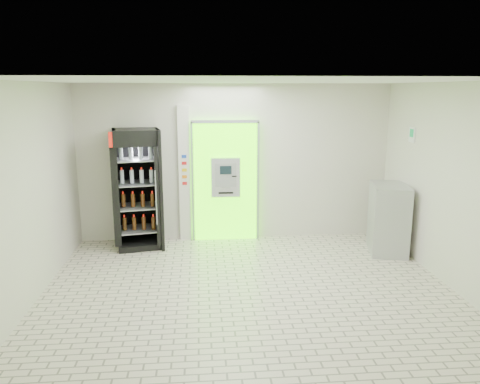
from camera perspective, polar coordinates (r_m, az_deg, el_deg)
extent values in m
plane|color=beige|center=(7.07, 1.02, -11.71)|extent=(6.00, 6.00, 0.00)
plane|color=beige|center=(9.05, -0.58, 3.59)|extent=(6.00, 0.00, 6.00)
plane|color=beige|center=(4.22, 4.61, -6.92)|extent=(6.00, 0.00, 6.00)
plane|color=beige|center=(6.97, -24.28, -0.21)|extent=(0.00, 5.00, 5.00)
plane|color=beige|center=(7.53, 24.42, 0.64)|extent=(0.00, 5.00, 5.00)
plane|color=white|center=(6.46, 1.12, 13.38)|extent=(6.00, 6.00, 0.00)
cube|color=#4BFF00|center=(9.03, -1.80, 1.31)|extent=(1.20, 0.12, 2.30)
cube|color=gray|center=(8.81, -1.83, 8.57)|extent=(1.28, 0.04, 0.06)
cube|color=gray|center=(8.95, -5.81, 1.15)|extent=(0.04, 0.04, 2.30)
cube|color=gray|center=(9.02, 2.22, 1.29)|extent=(0.04, 0.04, 2.30)
cube|color=black|center=(9.13, -1.13, -2.75)|extent=(0.62, 0.01, 0.67)
cube|color=black|center=(8.84, -4.03, 6.48)|extent=(0.22, 0.01, 0.18)
cube|color=#A9ABB0|center=(8.91, -1.77, 1.80)|extent=(0.55, 0.12, 0.75)
cube|color=black|center=(8.82, -1.75, 2.68)|extent=(0.22, 0.01, 0.16)
cube|color=gray|center=(8.87, -1.74, 0.90)|extent=(0.16, 0.01, 0.12)
cube|color=black|center=(8.85, -0.71, 1.93)|extent=(0.09, 0.01, 0.02)
cube|color=black|center=(8.90, -1.73, -0.11)|extent=(0.28, 0.01, 0.03)
cube|color=silver|center=(9.02, -6.77, 2.18)|extent=(0.22, 0.10, 2.60)
cube|color=#193FB2|center=(8.91, -6.84, 4.33)|extent=(0.09, 0.01, 0.06)
cube|color=red|center=(8.93, -6.82, 3.50)|extent=(0.09, 0.01, 0.06)
cube|color=yellow|center=(8.95, -6.80, 2.68)|extent=(0.09, 0.01, 0.06)
cube|color=orange|center=(8.97, -6.78, 1.86)|extent=(0.09, 0.01, 0.06)
cube|color=red|center=(9.00, -6.76, 1.05)|extent=(0.09, 0.01, 0.06)
cube|color=black|center=(8.80, -12.31, 0.37)|extent=(0.95, 0.89, 2.19)
cube|color=black|center=(9.14, -12.04, 0.83)|extent=(0.82, 0.21, 2.19)
cube|color=red|center=(8.29, -12.93, 6.30)|extent=(0.79, 0.16, 0.26)
cube|color=white|center=(8.29, -12.94, 6.30)|extent=(0.45, 0.09, 0.08)
cube|color=black|center=(9.07, -12.00, -6.08)|extent=(0.95, 0.89, 0.11)
cylinder|color=gray|center=(8.40, -10.20, -0.72)|extent=(0.03, 0.03, 0.99)
cube|color=gray|center=(8.99, -12.08, -4.42)|extent=(0.80, 0.75, 0.02)
cube|color=gray|center=(8.87, -12.21, -1.71)|extent=(0.80, 0.75, 0.02)
cube|color=gray|center=(8.78, -12.34, 1.07)|extent=(0.80, 0.75, 0.02)
cube|color=gray|center=(8.70, -12.47, 3.91)|extent=(0.80, 0.75, 0.02)
cube|color=#A9ABB0|center=(8.83, 17.64, -3.09)|extent=(0.81, 1.04, 1.24)
cube|color=gray|center=(8.70, 15.77, -2.78)|extent=(0.21, 0.89, 0.01)
cube|color=white|center=(8.67, 20.24, 6.56)|extent=(0.02, 0.22, 0.26)
cube|color=#0B8042|center=(8.66, 20.19, 6.76)|extent=(0.00, 0.14, 0.14)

